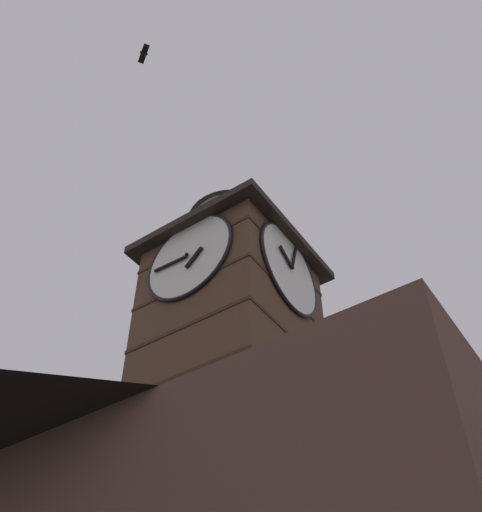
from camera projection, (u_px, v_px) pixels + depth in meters
name	position (u px, v px, depth m)	size (l,w,h in m)	color
clock_tower	(231.00, 311.00, 16.61)	(4.40, 4.40, 8.41)	brown
flying_bird_high	(144.00, 53.00, 20.17)	(0.53, 0.70, 0.15)	black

